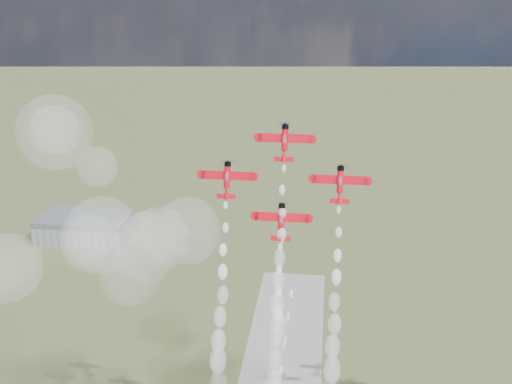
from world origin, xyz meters
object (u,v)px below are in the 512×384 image
object	(u,v)px
hangar	(85,227)
plane_left	(227,179)
plane_slot	(281,221)
plane_lead	(285,142)
plane_right	(340,184)

from	to	relation	value
hangar	plane_left	size ratio (longest dim) A/B	4.19
hangar	plane_slot	bearing A→B (deg)	-54.61
hangar	plane_lead	bearing A→B (deg)	-53.61
plane_lead	plane_slot	xyz separation A→B (m)	(0.00, -6.33, -16.30)
plane_lead	plane_right	size ratio (longest dim) A/B	1.00
hangar	plane_slot	world-z (taller)	plane_slot
plane_left	plane_slot	size ratio (longest dim) A/B	1.00
plane_slot	plane_right	bearing A→B (deg)	14.21
plane_left	plane_right	bearing A→B (deg)	0.00
plane_right	plane_left	bearing A→B (deg)	180.00
plane_lead	plane_right	distance (m)	15.24
plane_right	plane_slot	bearing A→B (deg)	-165.79
plane_lead	plane_slot	distance (m)	17.48
plane_slot	hangar	bearing A→B (deg)	125.39
plane_lead	plane_left	bearing A→B (deg)	-165.79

